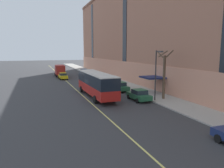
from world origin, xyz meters
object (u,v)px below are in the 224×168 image
street_lamp (157,70)px  street_tree_mid_block (164,74)px  parked_car_silver_2 (105,80)px  city_bus (96,83)px  parked_car_green_1 (139,95)px  taxi_cab (63,76)px  parked_car_navy_4 (84,72)px  parked_car_green_5 (120,86)px  box_truck (60,70)px  parked_car_red_3 (90,75)px

street_lamp → street_tree_mid_block: bearing=20.4°
parked_car_silver_2 → street_lamp: (1.76, -16.70, 3.46)m
street_lamp → city_bus: bearing=140.8°
city_bus → street_lamp: size_ratio=1.89×
parked_car_green_1 → taxi_cab: same height
taxi_cab → city_bus: bearing=-85.0°
parked_car_navy_4 → parked_car_green_5: (0.00, -27.46, 0.00)m
parked_car_navy_4 → taxi_cab: 11.10m
parked_car_green_1 → street_tree_mid_block: bearing=-11.4°
box_truck → taxi_cab: size_ratio=1.51×
parked_car_green_5 → street_tree_mid_block: size_ratio=0.71×
parked_car_red_3 → street_lamp: bearing=-86.3°
street_tree_mid_block → street_lamp: street_tree_mid_block is taller
parked_car_green_1 → taxi_cab: size_ratio=0.94×
parked_car_green_5 → street_tree_mid_block: street_tree_mid_block is taller
parked_car_red_3 → parked_car_navy_4: 7.83m
city_bus → box_truck: (-2.02, 27.88, -0.35)m
parked_car_silver_2 → taxi_cab: size_ratio=0.97×
city_bus → street_lamp: 8.96m
parked_car_red_3 → box_truck: size_ratio=0.62×
parked_car_silver_2 → street_lamp: bearing=-84.0°
parked_car_navy_4 → taxi_cab: bearing=-129.4°
city_bus → street_tree_mid_block: 9.75m
city_bus → parked_car_navy_4: (5.08, 30.94, -1.30)m
box_truck → parked_car_green_5: bearing=-73.8°
parked_car_green_5 → parked_car_navy_4: bearing=90.0°
box_truck → street_tree_mid_block: street_tree_mid_block is taller
parked_car_silver_2 → street_lamp: street_lamp is taller
parked_car_green_1 → parked_car_green_5: same height
parked_car_navy_4 → taxi_cab: size_ratio=0.91×
parked_car_red_3 → street_tree_mid_block: street_tree_mid_block is taller
parked_car_green_5 → taxi_cab: size_ratio=1.02×
parked_car_silver_2 → street_tree_mid_block: street_tree_mid_block is taller
parked_car_green_1 → parked_car_navy_4: (0.23, 35.17, -0.00)m
parked_car_silver_2 → street_tree_mid_block: bearing=-78.4°
parked_car_green_1 → street_lamp: (1.89, -1.27, 3.46)m
parked_car_silver_2 → parked_car_green_5: same height
city_bus → parked_car_green_1: 6.56m
street_lamp → parked_car_navy_4: bearing=92.6°
parked_car_green_1 → box_truck: (-6.87, 32.11, 0.94)m
parked_car_silver_2 → parked_car_green_5: 7.72m
parked_car_green_1 → street_tree_mid_block: 4.49m
city_bus → street_lamp: bearing=-39.2°
parked_car_silver_2 → parked_car_green_5: (0.10, -7.72, 0.00)m
city_bus → street_tree_mid_block: size_ratio=1.87×
parked_car_green_5 → parked_car_red_3: bearing=90.6°
taxi_cab → street_lamp: (8.70, -27.86, 3.46)m
parked_car_navy_4 → city_bus: bearing=-99.3°
parked_car_green_1 → parked_car_navy_4: same height
parked_car_silver_2 → taxi_cab: (-6.94, 11.17, -0.00)m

